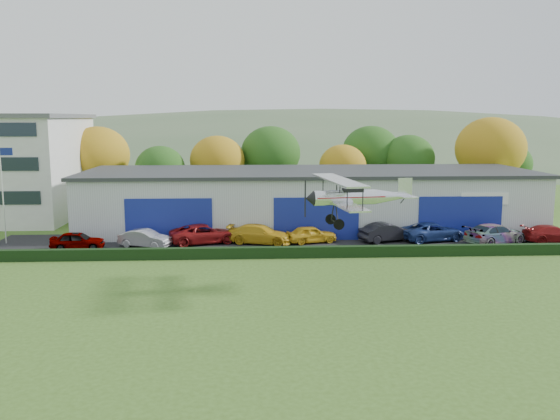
{
  "coord_description": "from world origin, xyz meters",
  "views": [
    {
      "loc": [
        -0.46,
        -24.81,
        10.0
      ],
      "look_at": [
        1.46,
        11.52,
        4.24
      ],
      "focal_mm": 37.38,
      "sensor_mm": 36.0,
      "label": 1
    }
  ],
  "objects_px": {
    "biplane": "(354,196)",
    "car_3": "(260,234)",
    "car_2": "(205,234)",
    "car_6": "(433,232)",
    "car_7": "(495,234)",
    "car_1": "(145,238)",
    "car_8": "(552,234)",
    "flagpole": "(3,185)",
    "hangar": "(309,199)",
    "car_4": "(311,234)",
    "car_0": "(78,241)",
    "car_5": "(387,232)"
  },
  "relations": [
    {
      "from": "car_3",
      "to": "flagpole",
      "type": "bearing_deg",
      "value": 101.62
    },
    {
      "from": "car_2",
      "to": "biplane",
      "type": "bearing_deg",
      "value": -158.2
    },
    {
      "from": "car_1",
      "to": "car_8",
      "type": "xyz_separation_m",
      "value": [
        32.58,
        0.15,
        -0.0
      ]
    },
    {
      "from": "car_0",
      "to": "car_2",
      "type": "xyz_separation_m",
      "value": [
        9.55,
        1.74,
        0.08
      ]
    },
    {
      "from": "car_7",
      "to": "biplane",
      "type": "relative_size",
      "value": 0.71
    },
    {
      "from": "car_2",
      "to": "biplane",
      "type": "xyz_separation_m",
      "value": [
        9.83,
        -12.12,
        4.62
      ]
    },
    {
      "from": "car_0",
      "to": "car_7",
      "type": "relative_size",
      "value": 0.73
    },
    {
      "from": "car_7",
      "to": "biplane",
      "type": "xyz_separation_m",
      "value": [
        -13.42,
        -10.8,
        4.6
      ]
    },
    {
      "from": "car_0",
      "to": "biplane",
      "type": "bearing_deg",
      "value": -120.73
    },
    {
      "from": "flagpole",
      "to": "car_5",
      "type": "xyz_separation_m",
      "value": [
        30.6,
        -0.82,
        -3.97
      ]
    },
    {
      "from": "flagpole",
      "to": "car_2",
      "type": "height_order",
      "value": "flagpole"
    },
    {
      "from": "car_4",
      "to": "car_8",
      "type": "height_order",
      "value": "car_4"
    },
    {
      "from": "hangar",
      "to": "car_1",
      "type": "xyz_separation_m",
      "value": [
        -13.6,
        -7.93,
        -1.92
      ]
    },
    {
      "from": "car_7",
      "to": "car_1",
      "type": "bearing_deg",
      "value": 65.35
    },
    {
      "from": "car_3",
      "to": "car_6",
      "type": "relative_size",
      "value": 0.97
    },
    {
      "from": "car_0",
      "to": "car_8",
      "type": "xyz_separation_m",
      "value": [
        37.62,
        0.67,
        0.0
      ]
    },
    {
      "from": "car_0",
      "to": "car_4",
      "type": "relative_size",
      "value": 0.99
    },
    {
      "from": "hangar",
      "to": "car_4",
      "type": "height_order",
      "value": "hangar"
    },
    {
      "from": "car_7",
      "to": "car_8",
      "type": "xyz_separation_m",
      "value": [
        4.81,
        0.26,
        -0.11
      ]
    },
    {
      "from": "car_4",
      "to": "car_6",
      "type": "height_order",
      "value": "car_6"
    },
    {
      "from": "car_1",
      "to": "car_3",
      "type": "xyz_separation_m",
      "value": [
        8.98,
        0.9,
        0.06
      ]
    },
    {
      "from": "flagpole",
      "to": "car_8",
      "type": "height_order",
      "value": "flagpole"
    },
    {
      "from": "car_0",
      "to": "car_7",
      "type": "bearing_deg",
      "value": -91.83
    },
    {
      "from": "car_4",
      "to": "car_7",
      "type": "xyz_separation_m",
      "value": [
        14.68,
        -1.04,
        0.1
      ]
    },
    {
      "from": "car_2",
      "to": "car_6",
      "type": "distance_m",
      "value": 18.62
    },
    {
      "from": "hangar",
      "to": "car_6",
      "type": "xyz_separation_m",
      "value": [
        9.53,
        -6.69,
        -1.86
      ]
    },
    {
      "from": "car_1",
      "to": "car_2",
      "type": "height_order",
      "value": "car_2"
    },
    {
      "from": "car_2",
      "to": "car_7",
      "type": "distance_m",
      "value": 23.29
    },
    {
      "from": "car_4",
      "to": "car_2",
      "type": "bearing_deg",
      "value": 73.78
    },
    {
      "from": "car_4",
      "to": "biplane",
      "type": "bearing_deg",
      "value": 171.76
    },
    {
      "from": "flagpole",
      "to": "car_0",
      "type": "height_order",
      "value": "flagpole"
    },
    {
      "from": "car_1",
      "to": "biplane",
      "type": "relative_size",
      "value": 0.55
    },
    {
      "from": "car_5",
      "to": "flagpole",
      "type": "bearing_deg",
      "value": 69.46
    },
    {
      "from": "car_4",
      "to": "hangar",
      "type": "bearing_deg",
      "value": -18.5
    },
    {
      "from": "car_1",
      "to": "flagpole",
      "type": "bearing_deg",
      "value": 100.65
    },
    {
      "from": "car_0",
      "to": "car_5",
      "type": "bearing_deg",
      "value": -88.68
    },
    {
      "from": "car_7",
      "to": "car_4",
      "type": "bearing_deg",
      "value": 61.52
    },
    {
      "from": "flagpole",
      "to": "car_3",
      "type": "bearing_deg",
      "value": -2.99
    },
    {
      "from": "hangar",
      "to": "biplane",
      "type": "distance_m",
      "value": 19.05
    },
    {
      "from": "car_6",
      "to": "car_8",
      "type": "bearing_deg",
      "value": -110.31
    },
    {
      "from": "car_2",
      "to": "car_5",
      "type": "xyz_separation_m",
      "value": [
        14.81,
        -0.09,
        -0.0
      ]
    },
    {
      "from": "car_8",
      "to": "biplane",
      "type": "height_order",
      "value": "biplane"
    },
    {
      "from": "hangar",
      "to": "car_2",
      "type": "bearing_deg",
      "value": -143.57
    },
    {
      "from": "hangar",
      "to": "car_5",
      "type": "relative_size",
      "value": 8.78
    },
    {
      "from": "biplane",
      "to": "car_3",
      "type": "bearing_deg",
      "value": 106.87
    },
    {
      "from": "car_2",
      "to": "car_3",
      "type": "xyz_separation_m",
      "value": [
        4.46,
        -0.33,
        -0.01
      ]
    },
    {
      "from": "car_0",
      "to": "car_4",
      "type": "xyz_separation_m",
      "value": [
        18.12,
        1.45,
        0.01
      ]
    },
    {
      "from": "car_7",
      "to": "car_2",
      "type": "bearing_deg",
      "value": 62.3
    },
    {
      "from": "car_2",
      "to": "car_8",
      "type": "height_order",
      "value": "car_2"
    },
    {
      "from": "car_2",
      "to": "car_8",
      "type": "distance_m",
      "value": 28.09
    }
  ]
}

